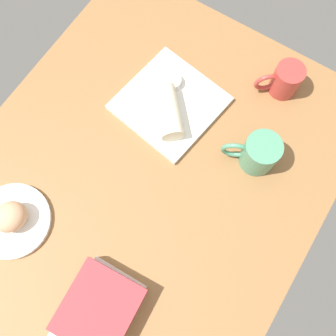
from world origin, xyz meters
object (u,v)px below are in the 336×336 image
object	(u,v)px
coffee_mug	(258,153)
book_stack	(98,311)
breakfast_wrap	(168,112)
sauce_cup	(172,81)
scone_pastry	(10,217)
square_plate	(170,103)
round_plate	(13,221)
second_mug	(285,80)

from	to	relation	value
coffee_mug	book_stack	bearing A→B (deg)	-13.60
breakfast_wrap	book_stack	xyz separation A→B (cm)	(50.14, 12.94, -1.58)
sauce_cup	book_stack	distance (cm)	61.79
scone_pastry	coffee_mug	bearing A→B (deg)	137.18
square_plate	book_stack	size ratio (longest dim) A/B	1.15
sauce_cup	coffee_mug	size ratio (longest dim) A/B	0.38
round_plate	scone_pastry	distance (cm)	3.83
second_mug	coffee_mug	bearing A→B (deg)	10.01
book_stack	breakfast_wrap	bearing A→B (deg)	-165.53
round_plate	square_plate	size ratio (longest dim) A/B	0.76
square_plate	round_plate	bearing A→B (deg)	-17.94
coffee_mug	second_mug	world-z (taller)	coffee_mug
round_plate	sauce_cup	world-z (taller)	sauce_cup
round_plate	scone_pastry	bearing A→B (deg)	145.38
coffee_mug	scone_pastry	bearing A→B (deg)	-42.82
round_plate	scone_pastry	world-z (taller)	scone_pastry
breakfast_wrap	scone_pastry	bearing A→B (deg)	25.76
square_plate	coffee_mug	bearing A→B (deg)	86.45
book_stack	coffee_mug	bearing A→B (deg)	166.40
square_plate	book_stack	world-z (taller)	book_stack
sauce_cup	round_plate	bearing A→B (deg)	-13.79
round_plate	square_plate	world-z (taller)	square_plate
scone_pastry	second_mug	world-z (taller)	second_mug
scone_pastry	second_mug	bearing A→B (deg)	150.54
breakfast_wrap	coffee_mug	size ratio (longest dim) A/B	1.04
book_stack	round_plate	bearing A→B (deg)	-99.88
scone_pastry	square_plate	xyz separation A→B (cm)	(-48.15, 15.34, -3.64)
round_plate	breakfast_wrap	bearing A→B (deg)	158.24
breakfast_wrap	coffee_mug	xyz separation A→B (cm)	(-2.33, 25.63, 0.55)
sauce_cup	breakfast_wrap	size ratio (longest dim) A/B	0.36
sauce_cup	second_mug	xyz separation A→B (cm)	(-15.89, 26.27, 1.95)
sauce_cup	book_stack	bearing A→B (deg)	16.53
scone_pastry	coffee_mug	distance (cm)	63.31
round_plate	second_mug	xyz separation A→B (cm)	(-69.76, 39.50, 4.10)
square_plate	book_stack	distance (cm)	56.27
square_plate	coffee_mug	world-z (taller)	coffee_mug
sauce_cup	second_mug	distance (cm)	30.77
sauce_cup	book_stack	xyz separation A→B (cm)	(59.24, 17.58, 0.27)
square_plate	second_mug	size ratio (longest dim) A/B	2.27
round_plate	breakfast_wrap	distance (cm)	48.38
scone_pastry	square_plate	world-z (taller)	scone_pastry
breakfast_wrap	round_plate	bearing A→B (deg)	25.54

